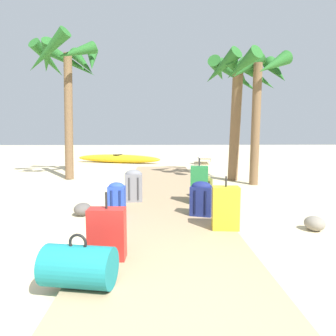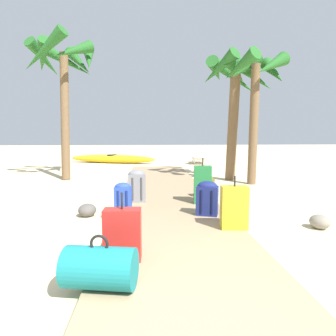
{
  "view_description": "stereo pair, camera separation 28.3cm",
  "coord_description": "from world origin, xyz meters",
  "px_view_note": "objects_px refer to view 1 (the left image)",
  "views": [
    {
      "loc": [
        -0.11,
        -1.76,
        1.4
      ],
      "look_at": [
        0.12,
        5.58,
        0.55
      ],
      "focal_mm": 32.13,
      "sensor_mm": 36.0,
      "label": 1
    },
    {
      "loc": [
        -0.39,
        -1.75,
        1.4
      ],
      "look_at": [
        0.12,
        5.58,
        0.55
      ],
      "focal_mm": 32.13,
      "sensor_mm": 36.0,
      "label": 2
    }
  ],
  "objects_px": {
    "duffel_bag_teal": "(79,266)",
    "suitcase_yellow": "(225,208)",
    "suitcase_red": "(107,234)",
    "suitcase_green": "(199,185)",
    "backpack_olive": "(205,186)",
    "backpack_blue": "(117,199)",
    "kayak": "(118,159)",
    "palm_tree_far_right": "(236,85)",
    "backpack_grey": "(134,185)",
    "palm_tree_near_right": "(256,81)",
    "palm_tree_near_left": "(68,68)",
    "backpack_navy": "(201,197)",
    "lounge_chair": "(205,157)"
  },
  "relations": [
    {
      "from": "backpack_grey",
      "to": "kayak",
      "type": "xyz_separation_m",
      "value": [
        -1.44,
        8.51,
        -0.21
      ]
    },
    {
      "from": "backpack_navy",
      "to": "lounge_chair",
      "type": "bearing_deg",
      "value": 80.93
    },
    {
      "from": "backpack_grey",
      "to": "suitcase_red",
      "type": "relative_size",
      "value": 0.87
    },
    {
      "from": "palm_tree_far_right",
      "to": "lounge_chair",
      "type": "distance_m",
      "value": 5.6
    },
    {
      "from": "backpack_navy",
      "to": "backpack_grey",
      "type": "relative_size",
      "value": 0.9
    },
    {
      "from": "backpack_olive",
      "to": "suitcase_green",
      "type": "distance_m",
      "value": 0.55
    },
    {
      "from": "suitcase_red",
      "to": "suitcase_yellow",
      "type": "height_order",
      "value": "suitcase_yellow"
    },
    {
      "from": "suitcase_green",
      "to": "lounge_chair",
      "type": "xyz_separation_m",
      "value": [
        1.36,
        8.19,
        -0.11
      ]
    },
    {
      "from": "palm_tree_near_right",
      "to": "palm_tree_far_right",
      "type": "distance_m",
      "value": 0.72
    },
    {
      "from": "suitcase_green",
      "to": "palm_tree_near_left",
      "type": "xyz_separation_m",
      "value": [
        -3.49,
        3.84,
        2.92
      ]
    },
    {
      "from": "suitcase_red",
      "to": "lounge_chair",
      "type": "height_order",
      "value": "suitcase_red"
    },
    {
      "from": "suitcase_green",
      "to": "suitcase_yellow",
      "type": "bearing_deg",
      "value": -84.12
    },
    {
      "from": "suitcase_red",
      "to": "suitcase_green",
      "type": "xyz_separation_m",
      "value": [
        1.31,
        2.49,
        0.08
      ]
    },
    {
      "from": "backpack_blue",
      "to": "kayak",
      "type": "distance_m",
      "value": 9.71
    },
    {
      "from": "suitcase_red",
      "to": "backpack_olive",
      "type": "bearing_deg",
      "value": 63.59
    },
    {
      "from": "backpack_grey",
      "to": "kayak",
      "type": "relative_size",
      "value": 0.15
    },
    {
      "from": "suitcase_red",
      "to": "palm_tree_far_right",
      "type": "bearing_deg",
      "value": 63.83
    },
    {
      "from": "duffel_bag_teal",
      "to": "backpack_olive",
      "type": "distance_m",
      "value": 3.93
    },
    {
      "from": "duffel_bag_teal",
      "to": "palm_tree_near_left",
      "type": "height_order",
      "value": "palm_tree_near_left"
    },
    {
      "from": "backpack_olive",
      "to": "suitcase_red",
      "type": "relative_size",
      "value": 0.65
    },
    {
      "from": "backpack_olive",
      "to": "palm_tree_near_right",
      "type": "xyz_separation_m",
      "value": [
        1.66,
        2.03,
        2.46
      ]
    },
    {
      "from": "backpack_navy",
      "to": "suitcase_green",
      "type": "height_order",
      "value": "suitcase_green"
    },
    {
      "from": "backpack_navy",
      "to": "backpack_olive",
      "type": "bearing_deg",
      "value": 79.1
    },
    {
      "from": "kayak",
      "to": "suitcase_yellow",
      "type": "bearing_deg",
      "value": -74.49
    },
    {
      "from": "backpack_blue",
      "to": "backpack_olive",
      "type": "relative_size",
      "value": 1.19
    },
    {
      "from": "backpack_olive",
      "to": "kayak",
      "type": "distance_m",
      "value": 8.71
    },
    {
      "from": "backpack_olive",
      "to": "suitcase_green",
      "type": "xyz_separation_m",
      "value": [
        -0.18,
        -0.51,
        0.11
      ]
    },
    {
      "from": "palm_tree_near_right",
      "to": "backpack_blue",
      "type": "bearing_deg",
      "value": -133.66
    },
    {
      "from": "duffel_bag_teal",
      "to": "backpack_grey",
      "type": "height_order",
      "value": "backpack_grey"
    },
    {
      "from": "duffel_bag_teal",
      "to": "suitcase_yellow",
      "type": "bearing_deg",
      "value": 43.42
    },
    {
      "from": "backpack_grey",
      "to": "backpack_blue",
      "type": "bearing_deg",
      "value": -99.07
    },
    {
      "from": "suitcase_yellow",
      "to": "lounge_chair",
      "type": "distance_m",
      "value": 9.8
    },
    {
      "from": "duffel_bag_teal",
      "to": "palm_tree_far_right",
      "type": "height_order",
      "value": "palm_tree_far_right"
    },
    {
      "from": "suitcase_yellow",
      "to": "palm_tree_near_left",
      "type": "xyz_separation_m",
      "value": [
        -3.65,
        5.38,
        2.98
      ]
    },
    {
      "from": "backpack_blue",
      "to": "backpack_navy",
      "type": "height_order",
      "value": "same"
    },
    {
      "from": "duffel_bag_teal",
      "to": "backpack_olive",
      "type": "height_order",
      "value": "duffel_bag_teal"
    },
    {
      "from": "suitcase_red",
      "to": "suitcase_yellow",
      "type": "xyz_separation_m",
      "value": [
        1.46,
        0.95,
        0.03
      ]
    },
    {
      "from": "backpack_blue",
      "to": "lounge_chair",
      "type": "height_order",
      "value": "lounge_chair"
    },
    {
      "from": "backpack_olive",
      "to": "suitcase_red",
      "type": "height_order",
      "value": "suitcase_red"
    },
    {
      "from": "duffel_bag_teal",
      "to": "suitcase_red",
      "type": "distance_m",
      "value": 0.6
    },
    {
      "from": "backpack_navy",
      "to": "palm_tree_far_right",
      "type": "relative_size",
      "value": 0.15
    },
    {
      "from": "backpack_blue",
      "to": "backpack_navy",
      "type": "xyz_separation_m",
      "value": [
        1.35,
        0.06,
        0.0
      ]
    },
    {
      "from": "palm_tree_near_right",
      "to": "palm_tree_near_left",
      "type": "height_order",
      "value": "palm_tree_near_left"
    },
    {
      "from": "backpack_olive",
      "to": "backpack_grey",
      "type": "distance_m",
      "value": 1.46
    },
    {
      "from": "backpack_navy",
      "to": "backpack_grey",
      "type": "distance_m",
      "value": 1.57
    },
    {
      "from": "backpack_olive",
      "to": "lounge_chair",
      "type": "bearing_deg",
      "value": 81.25
    },
    {
      "from": "backpack_blue",
      "to": "palm_tree_near_right",
      "type": "xyz_separation_m",
      "value": [
        3.27,
        3.42,
        2.41
      ]
    },
    {
      "from": "duffel_bag_teal",
      "to": "suitcase_red",
      "type": "bearing_deg",
      "value": 75.73
    },
    {
      "from": "backpack_olive",
      "to": "duffel_bag_teal",
      "type": "bearing_deg",
      "value": -114.58
    },
    {
      "from": "backpack_navy",
      "to": "lounge_chair",
      "type": "height_order",
      "value": "lounge_chair"
    }
  ]
}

